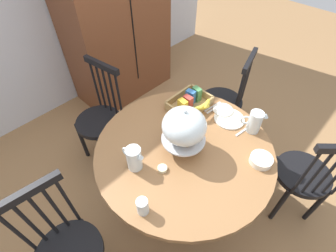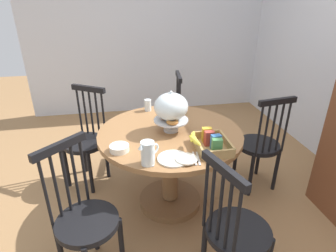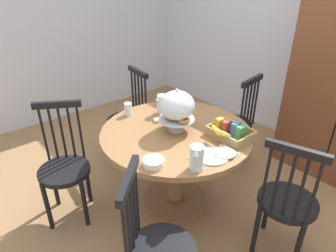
# 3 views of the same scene
# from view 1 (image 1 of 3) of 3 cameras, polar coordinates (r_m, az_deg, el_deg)

# --- Properties ---
(ground_plane) EXTENTS (10.00, 10.00, 0.00)m
(ground_plane) POSITION_cam_1_polar(r_m,az_deg,el_deg) (2.31, 2.12, -14.56)
(ground_plane) COLOR #997047
(wooden_armoire) EXTENTS (1.18, 0.60, 1.96)m
(wooden_armoire) POSITION_cam_1_polar(r_m,az_deg,el_deg) (2.86, -12.23, 24.46)
(wooden_armoire) COLOR brown
(wooden_armoire) RESTS_ON ground_plane
(dining_table) EXTENTS (1.18, 1.18, 0.74)m
(dining_table) POSITION_cam_1_polar(r_m,az_deg,el_deg) (1.82, 3.44, -9.27)
(dining_table) COLOR olive
(dining_table) RESTS_ON ground_plane
(windsor_chair_near_window) EXTENTS (0.40, 0.40, 0.97)m
(windsor_chair_near_window) POSITION_cam_1_polar(r_m,az_deg,el_deg) (1.75, -22.10, -25.06)
(windsor_chair_near_window) COLOR black
(windsor_chair_near_window) RESTS_ON ground_plane
(windsor_chair_facing_door) EXTENTS (0.47, 0.47, 0.97)m
(windsor_chair_facing_door) POSITION_cam_1_polar(r_m,az_deg,el_deg) (2.11, 28.80, -10.10)
(windsor_chair_facing_door) COLOR black
(windsor_chair_facing_door) RESTS_ON ground_plane
(windsor_chair_far_side) EXTENTS (0.42, 0.42, 0.97)m
(windsor_chair_far_side) POSITION_cam_1_polar(r_m,az_deg,el_deg) (2.45, 12.68, 5.37)
(windsor_chair_far_side) COLOR black
(windsor_chair_far_side) RESTS_ON ground_plane
(windsor_chair_host_seat) EXTENTS (0.40, 0.40, 0.97)m
(windsor_chair_host_seat) POSITION_cam_1_polar(r_m,az_deg,el_deg) (2.29, -15.17, 1.35)
(windsor_chair_host_seat) COLOR black
(windsor_chair_host_seat) RESTS_ON ground_plane
(pastry_stand_with_dome) EXTENTS (0.28, 0.28, 0.34)m
(pastry_stand_with_dome) POSITION_cam_1_polar(r_m,az_deg,el_deg) (1.49, 3.76, -0.32)
(pastry_stand_with_dome) COLOR silver
(pastry_stand_with_dome) RESTS_ON dining_table
(orange_juice_pitcher) EXTENTS (0.12, 0.15, 0.17)m
(orange_juice_pitcher) POSITION_cam_1_polar(r_m,az_deg,el_deg) (1.79, 19.25, 0.76)
(orange_juice_pitcher) COLOR silver
(orange_juice_pitcher) RESTS_ON dining_table
(milk_pitcher) EXTENTS (0.09, 0.17, 0.17)m
(milk_pitcher) POSITION_cam_1_polar(r_m,az_deg,el_deg) (1.51, -7.78, -7.51)
(milk_pitcher) COLOR silver
(milk_pitcher) RESTS_ON dining_table
(cereal_basket) EXTENTS (0.32, 0.30, 0.12)m
(cereal_basket) POSITION_cam_1_polar(r_m,az_deg,el_deg) (1.89, 5.28, 5.40)
(cereal_basket) COLOR tan
(cereal_basket) RESTS_ON dining_table
(china_plate_large) EXTENTS (0.22, 0.22, 0.01)m
(china_plate_large) POSITION_cam_1_polar(r_m,az_deg,el_deg) (1.87, 13.88, 1.63)
(china_plate_large) COLOR white
(china_plate_large) RESTS_ON dining_table
(china_plate_small) EXTENTS (0.15, 0.15, 0.01)m
(china_plate_small) POSITION_cam_1_polar(r_m,az_deg,el_deg) (1.91, 12.52, 3.65)
(china_plate_small) COLOR white
(china_plate_small) RESTS_ON china_plate_large
(cereal_bowl) EXTENTS (0.14, 0.14, 0.04)m
(cereal_bowl) POSITION_cam_1_polar(r_m,az_deg,el_deg) (1.66, 20.61, -7.32)
(cereal_bowl) COLOR white
(cereal_bowl) RESTS_ON dining_table
(drinking_glass) EXTENTS (0.06, 0.06, 0.11)m
(drinking_glass) POSITION_cam_1_polar(r_m,az_deg,el_deg) (1.37, -5.88, -17.90)
(drinking_glass) COLOR silver
(drinking_glass) RESTS_ON dining_table
(butter_dish) EXTENTS (0.06, 0.06, 0.02)m
(butter_dish) POSITION_cam_1_polar(r_m,az_deg,el_deg) (1.53, -1.30, -9.74)
(butter_dish) COLOR beige
(butter_dish) RESTS_ON dining_table
(table_knife) EXTENTS (0.17, 0.04, 0.01)m
(table_knife) POSITION_cam_1_polar(r_m,az_deg,el_deg) (1.93, 10.83, 3.91)
(table_knife) COLOR silver
(table_knife) RESTS_ON dining_table
(dinner_fork) EXTENTS (0.17, 0.04, 0.01)m
(dinner_fork) POSITION_cam_1_polar(r_m,az_deg,el_deg) (1.94, 10.20, 4.40)
(dinner_fork) COLOR silver
(dinner_fork) RESTS_ON dining_table
(soup_spoon) EXTENTS (0.17, 0.04, 0.01)m
(soup_spoon) POSITION_cam_1_polar(r_m,az_deg,el_deg) (1.82, 17.08, -0.92)
(soup_spoon) COLOR silver
(soup_spoon) RESTS_ON dining_table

